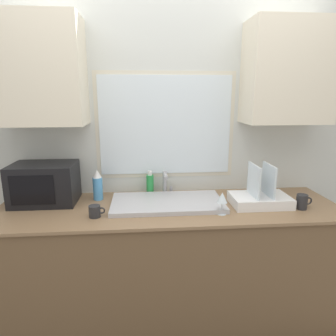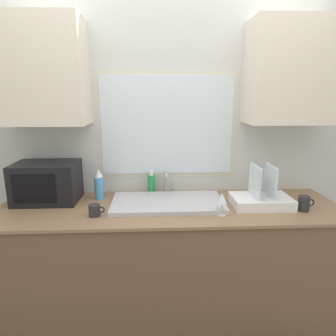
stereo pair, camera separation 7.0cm
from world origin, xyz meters
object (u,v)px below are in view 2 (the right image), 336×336
Objects in this scene: mug_near_sink at (95,210)px; wine_glass at (222,199)px; microwave at (47,182)px; spray_bottle at (99,185)px; dish_rack at (261,199)px; faucet at (167,181)px; soap_bottle at (151,184)px.

wine_glass is at bearing -1.65° from mug_near_sink.
microwave reaches higher than spray_bottle.
microwave is 1.52m from dish_rack.
wine_glass reaches higher than mug_near_sink.
microwave reaches higher than wine_glass.
dish_rack reaches higher than wine_glass.
faucet is 0.42× the size of microwave.
dish_rack is at bearing -22.00° from soap_bottle.
faucet is at bearing 156.58° from dish_rack.
mug_near_sink is at bearing -173.93° from dish_rack.
faucet is 0.13m from soap_bottle.
dish_rack is at bearing -10.62° from spray_bottle.
faucet reaches higher than mug_near_sink.
faucet is 1.77× the size of mug_near_sink.
dish_rack is at bearing -6.83° from microwave.
microwave reaches higher than faucet.
spray_bottle reaches higher than wine_glass.
microwave is at bearing 164.93° from wine_glass.
dish_rack reaches higher than soap_bottle.
soap_bottle is at bearing 13.44° from spray_bottle.
microwave is at bearing -174.68° from spray_bottle.
soap_bottle is (0.38, 0.09, -0.03)m from spray_bottle.
dish_rack is 1.12m from mug_near_sink.
soap_bottle is 1.25× the size of wine_glass.
spray_bottle is at bearing 169.38° from dish_rack.
dish_rack is (0.64, -0.28, -0.05)m from faucet.
faucet is at bearing 39.63° from mug_near_sink.
dish_rack reaches higher than mug_near_sink.
mug_near_sink is (-0.48, -0.40, -0.07)m from faucet.
microwave reaches higher than soap_bottle.
faucet is at bearing 7.10° from spray_bottle.
spray_bottle is at bearing 5.32° from microwave.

